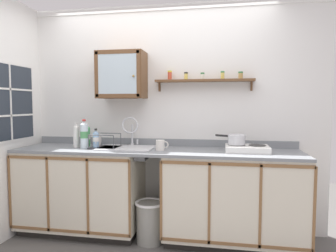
{
  "coord_description": "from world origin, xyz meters",
  "views": [
    {
      "loc": [
        0.69,
        -2.79,
        1.43
      ],
      "look_at": [
        0.11,
        0.43,
        1.19
      ],
      "focal_mm": 32.41,
      "sensor_mm": 36.0,
      "label": 1
    }
  ],
  "objects_px": {
    "saucepan": "(236,139)",
    "bottle_water_clear_1": "(84,135)",
    "dish_rack": "(104,146)",
    "trash_bin": "(150,221)",
    "bottle_water_blue_2": "(96,139)",
    "wall_cabinet": "(122,75)",
    "bottle_soda_green_3": "(87,136)",
    "mug": "(161,145)",
    "bottle_opaque_white_0": "(76,137)",
    "hot_plate_stove": "(247,149)",
    "sink": "(127,149)"
  },
  "relations": [
    {
      "from": "saucepan",
      "to": "bottle_water_clear_1",
      "type": "bearing_deg",
      "value": -176.72
    },
    {
      "from": "dish_rack",
      "to": "trash_bin",
      "type": "height_order",
      "value": "dish_rack"
    },
    {
      "from": "bottle_water_blue_2",
      "to": "wall_cabinet",
      "type": "xyz_separation_m",
      "value": [
        0.24,
        0.18,
        0.7
      ]
    },
    {
      "from": "bottle_soda_green_3",
      "to": "mug",
      "type": "height_order",
      "value": "bottle_soda_green_3"
    },
    {
      "from": "wall_cabinet",
      "to": "saucepan",
      "type": "bearing_deg",
      "value": -5.73
    },
    {
      "from": "bottle_opaque_white_0",
      "to": "saucepan",
      "type": "bearing_deg",
      "value": 1.51
    },
    {
      "from": "bottle_water_clear_1",
      "to": "trash_bin",
      "type": "distance_m",
      "value": 1.15
    },
    {
      "from": "bottle_opaque_white_0",
      "to": "mug",
      "type": "height_order",
      "value": "bottle_opaque_white_0"
    },
    {
      "from": "saucepan",
      "to": "bottle_water_blue_2",
      "type": "xyz_separation_m",
      "value": [
        -1.49,
        -0.06,
        -0.02
      ]
    },
    {
      "from": "bottle_water_blue_2",
      "to": "wall_cabinet",
      "type": "bearing_deg",
      "value": 37.75
    },
    {
      "from": "bottle_water_blue_2",
      "to": "dish_rack",
      "type": "relative_size",
      "value": 0.7
    },
    {
      "from": "saucepan",
      "to": "bottle_water_blue_2",
      "type": "bearing_deg",
      "value": -177.75
    },
    {
      "from": "bottle_water_clear_1",
      "to": "bottle_soda_green_3",
      "type": "distance_m",
      "value": 0.19
    },
    {
      "from": "hot_plate_stove",
      "to": "wall_cabinet",
      "type": "relative_size",
      "value": 0.81
    },
    {
      "from": "bottle_opaque_white_0",
      "to": "dish_rack",
      "type": "bearing_deg",
      "value": 4.48
    },
    {
      "from": "bottle_water_clear_1",
      "to": "bottle_water_blue_2",
      "type": "distance_m",
      "value": 0.13
    },
    {
      "from": "hot_plate_stove",
      "to": "bottle_opaque_white_0",
      "type": "distance_m",
      "value": 1.83
    },
    {
      "from": "bottle_opaque_white_0",
      "to": "bottle_water_clear_1",
      "type": "xyz_separation_m",
      "value": [
        0.12,
        -0.05,
        0.03
      ]
    },
    {
      "from": "bottle_opaque_white_0",
      "to": "dish_rack",
      "type": "height_order",
      "value": "bottle_opaque_white_0"
    },
    {
      "from": "bottle_water_clear_1",
      "to": "bottle_soda_green_3",
      "type": "bearing_deg",
      "value": 106.22
    },
    {
      "from": "sink",
      "to": "bottle_water_blue_2",
      "type": "distance_m",
      "value": 0.35
    },
    {
      "from": "sink",
      "to": "mug",
      "type": "relative_size",
      "value": 4.42
    },
    {
      "from": "saucepan",
      "to": "trash_bin",
      "type": "distance_m",
      "value": 1.22
    },
    {
      "from": "wall_cabinet",
      "to": "bottle_water_blue_2",
      "type": "bearing_deg",
      "value": -142.25
    },
    {
      "from": "wall_cabinet",
      "to": "trash_bin",
      "type": "height_order",
      "value": "wall_cabinet"
    },
    {
      "from": "wall_cabinet",
      "to": "hot_plate_stove",
      "type": "bearing_deg",
      "value": -6.33
    },
    {
      "from": "hot_plate_stove",
      "to": "saucepan",
      "type": "height_order",
      "value": "saucepan"
    },
    {
      "from": "bottle_water_blue_2",
      "to": "trash_bin",
      "type": "xyz_separation_m",
      "value": [
        0.62,
        -0.11,
        -0.82
      ]
    },
    {
      "from": "hot_plate_stove",
      "to": "bottle_water_blue_2",
      "type": "relative_size",
      "value": 1.99
    },
    {
      "from": "hot_plate_stove",
      "to": "bottle_soda_green_3",
      "type": "height_order",
      "value": "bottle_soda_green_3"
    },
    {
      "from": "bottle_water_clear_1",
      "to": "dish_rack",
      "type": "bearing_deg",
      "value": 20.06
    },
    {
      "from": "bottle_soda_green_3",
      "to": "dish_rack",
      "type": "bearing_deg",
      "value": -23.21
    },
    {
      "from": "wall_cabinet",
      "to": "trash_bin",
      "type": "distance_m",
      "value": 1.6
    },
    {
      "from": "bottle_opaque_white_0",
      "to": "mug",
      "type": "distance_m",
      "value": 0.96
    },
    {
      "from": "dish_rack",
      "to": "mug",
      "type": "distance_m",
      "value": 0.65
    },
    {
      "from": "hot_plate_stove",
      "to": "bottle_water_clear_1",
      "type": "bearing_deg",
      "value": -177.76
    },
    {
      "from": "bottle_water_clear_1",
      "to": "dish_rack",
      "type": "height_order",
      "value": "bottle_water_clear_1"
    },
    {
      "from": "bottle_water_clear_1",
      "to": "mug",
      "type": "xyz_separation_m",
      "value": [
        0.84,
        0.01,
        -0.09
      ]
    },
    {
      "from": "bottle_soda_green_3",
      "to": "trash_bin",
      "type": "height_order",
      "value": "bottle_soda_green_3"
    },
    {
      "from": "hot_plate_stove",
      "to": "trash_bin",
      "type": "height_order",
      "value": "hot_plate_stove"
    },
    {
      "from": "mug",
      "to": "bottle_opaque_white_0",
      "type": "bearing_deg",
      "value": 177.72
    },
    {
      "from": "sink",
      "to": "bottle_water_blue_2",
      "type": "relative_size",
      "value": 2.73
    },
    {
      "from": "sink",
      "to": "trash_bin",
      "type": "height_order",
      "value": "sink"
    },
    {
      "from": "bottle_water_blue_2",
      "to": "dish_rack",
      "type": "bearing_deg",
      "value": 25.88
    },
    {
      "from": "saucepan",
      "to": "trash_bin",
      "type": "height_order",
      "value": "saucepan"
    },
    {
      "from": "sink",
      "to": "saucepan",
      "type": "height_order",
      "value": "sink"
    },
    {
      "from": "sink",
      "to": "bottle_opaque_white_0",
      "type": "distance_m",
      "value": 0.58
    },
    {
      "from": "bottle_water_clear_1",
      "to": "trash_bin",
      "type": "relative_size",
      "value": 0.74
    },
    {
      "from": "hot_plate_stove",
      "to": "dish_rack",
      "type": "bearing_deg",
      "value": 179.84
    },
    {
      "from": "bottle_opaque_white_0",
      "to": "trash_bin",
      "type": "relative_size",
      "value": 0.64
    }
  ]
}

